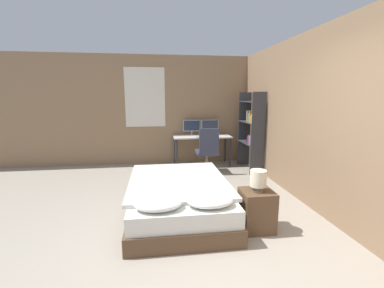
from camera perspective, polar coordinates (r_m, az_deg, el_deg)
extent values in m
plane|color=#9E9384|center=(2.85, 7.29, -26.50)|extent=(20.00, 20.00, 0.00)
cube|color=#8E7051|center=(6.59, -2.48, 7.47)|extent=(12.00, 0.06, 2.70)
cube|color=silver|center=(6.52, -10.39, 10.15)|extent=(0.98, 0.01, 1.44)
cube|color=#A3B2CC|center=(6.53, -10.39, 10.15)|extent=(0.90, 0.01, 1.36)
cube|color=#8E7051|center=(4.39, 24.79, 4.91)|extent=(0.06, 12.00, 2.70)
cube|color=brown|center=(3.92, -2.95, -13.54)|extent=(1.38, 2.07, 0.22)
cube|color=silver|center=(3.83, -2.98, -10.54)|extent=(1.32, 2.01, 0.22)
cube|color=silver|center=(3.90, -3.16, -8.05)|extent=(1.42, 1.74, 0.05)
ellipsoid|color=white|center=(3.03, -7.53, -12.98)|extent=(0.55, 0.38, 0.13)
ellipsoid|color=white|center=(3.09, 4.03, -12.44)|extent=(0.55, 0.38, 0.13)
cube|color=brown|center=(3.51, 14.16, -14.08)|extent=(0.40, 0.38, 0.53)
cylinder|color=gray|center=(3.41, 14.37, -9.95)|extent=(0.13, 0.13, 0.01)
cylinder|color=gray|center=(3.40, 14.40, -9.43)|extent=(0.02, 0.02, 0.05)
cylinder|color=beige|center=(3.36, 14.50, -7.37)|extent=(0.20, 0.20, 0.21)
cube|color=beige|center=(6.38, 2.26, 1.65)|extent=(1.42, 0.57, 0.03)
cylinder|color=#2D2D33|center=(6.13, -3.47, -2.21)|extent=(0.05, 0.05, 0.70)
cylinder|color=#2D2D33|center=(6.37, 8.49, -1.82)|extent=(0.05, 0.05, 0.70)
cylinder|color=#2D2D33|center=(6.59, -3.80, -1.30)|extent=(0.05, 0.05, 0.70)
cylinder|color=#2D2D33|center=(6.81, 7.37, -0.98)|extent=(0.05, 0.05, 0.70)
cylinder|color=#B7B7BC|center=(6.52, -0.05, 2.05)|extent=(0.16, 0.16, 0.01)
cylinder|color=#B7B7BC|center=(6.51, -0.05, 2.49)|extent=(0.03, 0.03, 0.09)
cube|color=#B7B7BC|center=(6.49, -0.05, 4.13)|extent=(0.44, 0.03, 0.28)
cube|color=#232D42|center=(6.47, -0.03, 4.11)|extent=(0.41, 0.00, 0.25)
cylinder|color=#B7B7BC|center=(6.60, 3.97, 2.13)|extent=(0.16, 0.16, 0.01)
cylinder|color=#B7B7BC|center=(6.59, 3.98, 2.57)|extent=(0.03, 0.03, 0.09)
cube|color=#B7B7BC|center=(6.57, 4.00, 4.18)|extent=(0.44, 0.03, 0.28)
cube|color=#232D42|center=(6.55, 4.03, 4.17)|extent=(0.41, 0.00, 0.25)
cube|color=#B7B7BC|center=(6.20, 2.56, 1.61)|extent=(0.36, 0.13, 0.02)
ellipsoid|color=#B7B7BC|center=(6.25, 5.02, 1.74)|extent=(0.07, 0.05, 0.04)
cylinder|color=black|center=(5.95, 3.29, -5.93)|extent=(0.52, 0.52, 0.04)
cylinder|color=gray|center=(5.89, 3.31, -3.98)|extent=(0.05, 0.05, 0.38)
cube|color=#33384C|center=(5.84, 3.33, -1.85)|extent=(0.48, 0.48, 0.07)
cube|color=#33384C|center=(5.57, 3.79, 0.71)|extent=(0.43, 0.05, 0.53)
cube|color=#333338|center=(5.69, 14.47, 2.08)|extent=(0.31, 0.02, 1.80)
cube|color=#333338|center=(6.51, 11.53, 3.25)|extent=(0.31, 0.02, 1.80)
cube|color=#333338|center=(6.14, 12.80, 0.21)|extent=(0.31, 0.86, 0.02)
cube|color=#333338|center=(6.08, 12.98, 4.72)|extent=(0.31, 0.86, 0.02)
cube|color=#333338|center=(6.05, 13.17, 9.14)|extent=(0.31, 0.86, 0.02)
cube|color=#7A387F|center=(5.75, 14.25, 0.77)|extent=(0.25, 0.04, 0.24)
cube|color=#2D4784|center=(5.81, 14.04, 0.53)|extent=(0.25, 0.03, 0.17)
cube|color=teal|center=(5.84, 13.91, 0.81)|extent=(0.25, 0.03, 0.22)
cube|color=orange|center=(5.88, 13.75, 0.80)|extent=(0.25, 0.04, 0.20)
cube|color=#7A387F|center=(5.93, 13.56, 0.90)|extent=(0.25, 0.04, 0.20)
cube|color=#B2332D|center=(5.97, 13.41, 0.98)|extent=(0.25, 0.02, 0.20)
cube|color=#28282D|center=(6.01, 13.26, 0.93)|extent=(0.25, 0.04, 0.18)
cube|color=#337042|center=(5.69, 14.47, 5.54)|extent=(0.25, 0.04, 0.23)
cube|color=#BCB29E|center=(5.74, 14.29, 5.49)|extent=(0.25, 0.04, 0.21)
cube|color=orange|center=(5.78, 14.10, 5.40)|extent=(0.25, 0.03, 0.18)
cube|color=gold|center=(5.83, 13.93, 5.41)|extent=(0.25, 0.04, 0.17)
cube|color=orange|center=(5.87, 13.77, 5.91)|extent=(0.25, 0.04, 0.27)
cube|color=#337042|center=(5.92, 13.59, 5.54)|extent=(0.25, 0.03, 0.18)
cube|color=#BCB29E|center=(5.95, 13.46, 5.68)|extent=(0.25, 0.03, 0.21)
cube|color=#28282D|center=(5.98, 13.33, 5.80)|extent=(0.25, 0.04, 0.22)
cube|color=#BCB29E|center=(6.03, 13.18, 6.01)|extent=(0.25, 0.03, 0.26)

